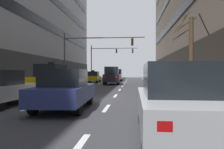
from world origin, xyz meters
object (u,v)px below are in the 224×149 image
Objects in this scene: car_driving_2 at (0,88)px; traffic_signal_0 at (90,49)px; car_driving_3 at (65,90)px; car_parked_0 at (181,101)px; street_tree_0 at (191,53)px; car_driving_1 at (117,75)px; traffic_signal_1 at (107,55)px; taxi_driving_4 at (93,77)px; taxi_driving_0 at (51,79)px; car_driving_5 at (112,76)px.

car_driving_2 is 0.45× the size of traffic_signal_0.
car_parked_0 reaches higher than car_driving_3.
car_driving_1 is at bearing 102.89° from street_tree_0.
street_tree_0 is at bearing -74.02° from traffic_signal_1.
traffic_signal_0 is at bearing 97.68° from car_driving_3.
traffic_signal_0 is 14.77m from street_tree_0.
traffic_signal_1 is (1.02, 9.56, 4.05)m from taxi_driving_4.
street_tree_0 is (9.41, -19.73, 1.87)m from taxi_driving_4.
traffic_signal_0 reaches higher than car_driving_3.
traffic_signal_1 is at bearing 83.91° from taxi_driving_4.
taxi_driving_0 reaches higher than car_driving_1.
car_parked_0 is (7.07, -10.63, -0.20)m from taxi_driving_0.
taxi_driving_4 is 0.50× the size of traffic_signal_1.
traffic_signal_1 reaches higher than taxi_driving_0.
car_driving_5 is (0.17, -12.79, 0.05)m from car_driving_1.
car_driving_5 is 0.49× the size of traffic_signal_0.
car_driving_2 is 10.46m from street_tree_0.
traffic_signal_0 is at bearing -133.68° from car_driving_5.
taxi_driving_0 is at bearing -97.25° from car_driving_1.
taxi_driving_0 is 27.30m from traffic_signal_1.
car_driving_3 is 0.97× the size of car_parked_0.
taxi_driving_4 is 8.53m from traffic_signal_0.
car_driving_5 is 15.80m from street_tree_0.
car_driving_3 is at bearing -89.94° from car_driving_1.
taxi_driving_0 is 0.98× the size of car_driving_1.
car_driving_3 is 17.22m from traffic_signal_0.
taxi_driving_0 is 0.84× the size of street_tree_0.
car_driving_1 is at bearing 81.74° from traffic_signal_0.
street_tree_0 is at bearing -13.60° from taxi_driving_0.
traffic_signal_1 is at bearing 98.87° from car_driving_5.
traffic_signal_0 reaches higher than car_driving_1.
car_driving_1 is at bearing 90.06° from car_driving_3.
traffic_signal_1 is (1.01, 33.46, 4.08)m from car_driving_2.
street_tree_0 is (9.43, -2.28, 1.66)m from taxi_driving_0.
taxi_driving_0 reaches higher than car_driving_3.
car_driving_1 reaches higher than car_driving_2.
car_driving_1 is at bearing 90.74° from car_driving_5.
street_tree_0 is at bearing -77.11° from car_driving_1.
car_parked_0 is 0.88× the size of street_tree_0.
traffic_signal_1 reaches higher than car_driving_1.
car_driving_1 is (3.18, 25.00, 0.02)m from taxi_driving_0.
traffic_signal_0 is at bearing -83.04° from taxi_driving_4.
car_driving_2 is (0.02, -6.45, -0.25)m from taxi_driving_0.
car_driving_1 is 0.99× the size of taxi_driving_4.
car_parked_0 is 21.53m from traffic_signal_0.
car_driving_1 is 0.95× the size of car_driving_5.
taxi_driving_4 is 28.95m from car_parked_0.
taxi_driving_4 is (0.02, 17.45, -0.21)m from taxi_driving_0.
car_driving_5 is 4.70m from traffic_signal_0.
car_driving_1 reaches higher than taxi_driving_4.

